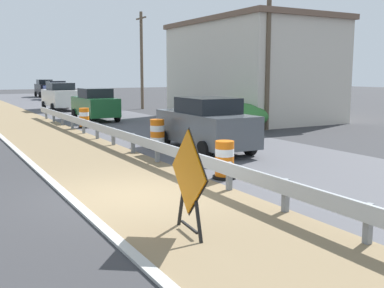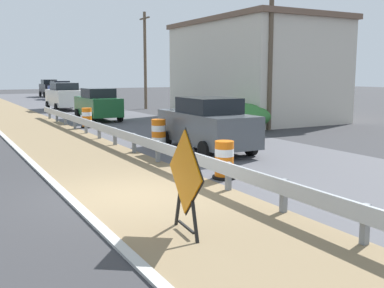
{
  "view_description": "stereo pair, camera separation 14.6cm",
  "coord_description": "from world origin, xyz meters",
  "px_view_note": "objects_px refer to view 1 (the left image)",
  "views": [
    {
      "loc": [
        -3.86,
        -9.88,
        2.84
      ],
      "look_at": [
        2.55,
        1.53,
        0.84
      ],
      "focal_mm": 43.11,
      "sensor_mm": 36.0,
      "label": 1
    },
    {
      "loc": [
        -3.73,
        -9.95,
        2.84
      ],
      "look_at": [
        2.55,
        1.53,
        0.84
      ],
      "focal_mm": 43.11,
      "sensor_mm": 36.0,
      "label": 2
    }
  ],
  "objects_px": {
    "traffic_barrel_close": "(157,135)",
    "car_lead_near_lane": "(95,104)",
    "traffic_barrel_nearest": "(224,162)",
    "car_lead_far_lane": "(60,96)",
    "car_trailing_near_lane": "(45,88)",
    "utility_pole_near": "(268,41)",
    "car_mid_far_lane": "(56,90)",
    "car_trailing_far_lane": "(205,124)",
    "warning_sign_diamond": "(189,177)",
    "traffic_barrel_mid": "(84,119)",
    "utility_pole_mid": "(142,59)"
  },
  "relations": [
    {
      "from": "traffic_barrel_close",
      "to": "car_lead_near_lane",
      "type": "relative_size",
      "value": 0.25
    },
    {
      "from": "traffic_barrel_nearest",
      "to": "car_lead_far_lane",
      "type": "relative_size",
      "value": 0.22
    },
    {
      "from": "car_trailing_near_lane",
      "to": "utility_pole_near",
      "type": "bearing_deg",
      "value": 4.1
    },
    {
      "from": "car_mid_far_lane",
      "to": "car_trailing_far_lane",
      "type": "height_order",
      "value": "car_mid_far_lane"
    },
    {
      "from": "warning_sign_diamond",
      "to": "car_lead_near_lane",
      "type": "relative_size",
      "value": 0.43
    },
    {
      "from": "warning_sign_diamond",
      "to": "car_lead_far_lane",
      "type": "xyz_separation_m",
      "value": [
        4.97,
        30.02,
        0.03
      ]
    },
    {
      "from": "traffic_barrel_close",
      "to": "car_mid_far_lane",
      "type": "height_order",
      "value": "car_mid_far_lane"
    },
    {
      "from": "traffic_barrel_nearest",
      "to": "traffic_barrel_close",
      "type": "bearing_deg",
      "value": 84.26
    },
    {
      "from": "car_lead_near_lane",
      "to": "car_trailing_far_lane",
      "type": "xyz_separation_m",
      "value": [
        0.04,
        -13.11,
        0.01
      ]
    },
    {
      "from": "traffic_barrel_close",
      "to": "car_trailing_far_lane",
      "type": "xyz_separation_m",
      "value": [
        1.33,
        -1.34,
        0.48
      ]
    },
    {
      "from": "car_lead_near_lane",
      "to": "car_lead_far_lane",
      "type": "height_order",
      "value": "car_lead_far_lane"
    },
    {
      "from": "car_trailing_near_lane",
      "to": "car_lead_near_lane",
      "type": "bearing_deg",
      "value": -5.97
    },
    {
      "from": "warning_sign_diamond",
      "to": "traffic_barrel_close",
      "type": "distance_m",
      "value": 9.55
    },
    {
      "from": "traffic_barrel_nearest",
      "to": "traffic_barrel_mid",
      "type": "xyz_separation_m",
      "value": [
        0.1,
        13.62,
        0.01
      ]
    },
    {
      "from": "traffic_barrel_nearest",
      "to": "utility_pole_mid",
      "type": "xyz_separation_m",
      "value": [
        8.04,
        24.38,
        3.54
      ]
    },
    {
      "from": "car_lead_far_lane",
      "to": "car_trailing_far_lane",
      "type": "relative_size",
      "value": 0.98
    },
    {
      "from": "car_trailing_near_lane",
      "to": "utility_pole_mid",
      "type": "distance_m",
      "value": 24.62
    },
    {
      "from": "car_trailing_near_lane",
      "to": "traffic_barrel_nearest",
      "type": "bearing_deg",
      "value": -5.84
    },
    {
      "from": "warning_sign_diamond",
      "to": "utility_pole_mid",
      "type": "xyz_separation_m",
      "value": [
        11.02,
        27.76,
        2.96
      ]
    },
    {
      "from": "traffic_barrel_close",
      "to": "car_lead_near_lane",
      "type": "height_order",
      "value": "car_lead_near_lane"
    },
    {
      "from": "car_trailing_near_lane",
      "to": "utility_pole_near",
      "type": "relative_size",
      "value": 0.49
    },
    {
      "from": "car_lead_near_lane",
      "to": "utility_pole_near",
      "type": "height_order",
      "value": "utility_pole_near"
    },
    {
      "from": "utility_pole_near",
      "to": "car_trailing_far_lane",
      "type": "bearing_deg",
      "value": -146.16
    },
    {
      "from": "warning_sign_diamond",
      "to": "utility_pole_near",
      "type": "distance_m",
      "value": 16.28
    },
    {
      "from": "warning_sign_diamond",
      "to": "car_trailing_near_lane",
      "type": "height_order",
      "value": "car_trailing_near_lane"
    },
    {
      "from": "car_trailing_near_lane",
      "to": "car_mid_far_lane",
      "type": "bearing_deg",
      "value": 0.01
    },
    {
      "from": "car_trailing_far_lane",
      "to": "utility_pole_mid",
      "type": "relative_size",
      "value": 0.62
    },
    {
      "from": "traffic_barrel_close",
      "to": "traffic_barrel_mid",
      "type": "relative_size",
      "value": 1.07
    },
    {
      "from": "utility_pole_near",
      "to": "utility_pole_mid",
      "type": "height_order",
      "value": "utility_pole_near"
    },
    {
      "from": "traffic_barrel_nearest",
      "to": "car_lead_far_lane",
      "type": "height_order",
      "value": "car_lead_far_lane"
    },
    {
      "from": "traffic_barrel_nearest",
      "to": "car_trailing_near_lane",
      "type": "distance_m",
      "value": 48.99
    },
    {
      "from": "traffic_barrel_mid",
      "to": "utility_pole_mid",
      "type": "bearing_deg",
      "value": 53.57
    },
    {
      "from": "car_lead_near_lane",
      "to": "car_trailing_near_lane",
      "type": "bearing_deg",
      "value": -5.55
    },
    {
      "from": "warning_sign_diamond",
      "to": "traffic_barrel_mid",
      "type": "xyz_separation_m",
      "value": [
        3.07,
        16.99,
        -0.57
      ]
    },
    {
      "from": "car_trailing_near_lane",
      "to": "utility_pole_mid",
      "type": "relative_size",
      "value": 0.54
    },
    {
      "from": "warning_sign_diamond",
      "to": "traffic_barrel_mid",
      "type": "bearing_deg",
      "value": -94.06
    },
    {
      "from": "traffic_barrel_mid",
      "to": "utility_pole_near",
      "type": "relative_size",
      "value": 0.12
    },
    {
      "from": "car_trailing_near_lane",
      "to": "utility_pole_mid",
      "type": "height_order",
      "value": "utility_pole_mid"
    },
    {
      "from": "traffic_barrel_nearest",
      "to": "utility_pole_near",
      "type": "bearing_deg",
      "value": 45.94
    },
    {
      "from": "traffic_barrel_nearest",
      "to": "traffic_barrel_mid",
      "type": "height_order",
      "value": "traffic_barrel_mid"
    },
    {
      "from": "warning_sign_diamond",
      "to": "utility_pole_mid",
      "type": "relative_size",
      "value": 0.25
    },
    {
      "from": "warning_sign_diamond",
      "to": "traffic_barrel_nearest",
      "type": "distance_m",
      "value": 4.54
    },
    {
      "from": "traffic_barrel_nearest",
      "to": "utility_pole_mid",
      "type": "bearing_deg",
      "value": 71.75
    },
    {
      "from": "traffic_barrel_mid",
      "to": "car_mid_far_lane",
      "type": "relative_size",
      "value": 0.24
    },
    {
      "from": "car_lead_far_lane",
      "to": "traffic_barrel_mid",
      "type": "bearing_deg",
      "value": 171.2
    },
    {
      "from": "traffic_barrel_mid",
      "to": "car_lead_near_lane",
      "type": "xyz_separation_m",
      "value": [
        1.74,
        3.63,
        0.51
      ]
    },
    {
      "from": "traffic_barrel_mid",
      "to": "utility_pole_near",
      "type": "bearing_deg",
      "value": -34.52
    },
    {
      "from": "traffic_barrel_nearest",
      "to": "traffic_barrel_mid",
      "type": "distance_m",
      "value": 13.62
    },
    {
      "from": "traffic_barrel_close",
      "to": "car_trailing_near_lane",
      "type": "height_order",
      "value": "car_trailing_near_lane"
    },
    {
      "from": "traffic_barrel_close",
      "to": "car_mid_far_lane",
      "type": "relative_size",
      "value": 0.26
    }
  ]
}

